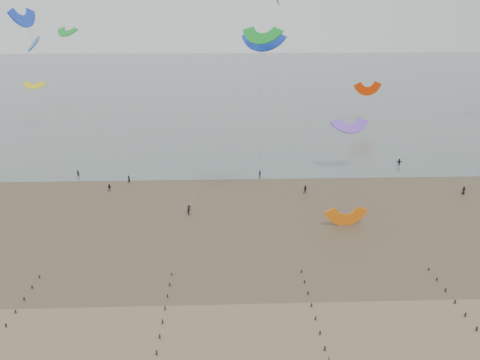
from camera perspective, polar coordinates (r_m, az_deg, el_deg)
name	(u,v)px	position (r m, az deg, el deg)	size (l,w,h in m)	color
ground	(283,329)	(56.60, 5.31, -17.62)	(500.00, 500.00, 0.00)	brown
sea_and_shore	(238,209)	(85.99, -0.22, -3.53)	(500.00, 665.00, 0.03)	#475654
kitesurfer_lead	(129,179)	(100.99, -13.39, 0.10)	(0.62, 0.41, 1.70)	black
kitesurfers	(307,183)	(97.05, 8.17, -0.36)	(88.78, 27.05, 1.83)	black
grounded_kite	(345,225)	(81.79, 12.72, -5.37)	(6.20, 3.25, 4.73)	orange
kites_airborne	(229,55)	(134.45, -1.38, 15.00)	(226.24, 115.51, 39.84)	#8B224A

